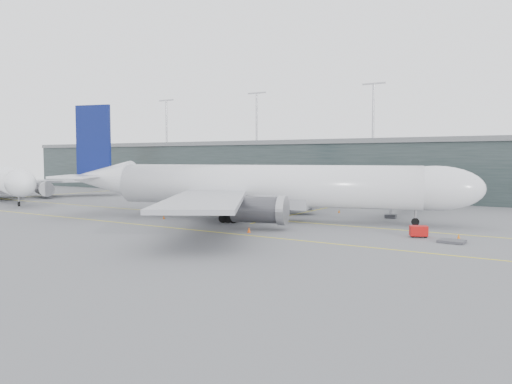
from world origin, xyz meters
The scene contains 18 objects.
ground centered at (0.00, 0.00, 0.00)m, with size 320.00×320.00×0.00m, color slate.
taxiline_a centered at (0.00, -4.00, 0.01)m, with size 160.00×0.25×0.02m, color yellow.
taxiline_b centered at (0.00, -20.00, 0.01)m, with size 160.00×0.25×0.02m, color yellow.
taxiline_lead_main centered at (5.00, 20.00, 0.01)m, with size 0.25×60.00×0.02m, color yellow.
taxiline_lead_adj centered at (-75.00, 20.00, 0.01)m, with size 0.25×60.00×0.02m, color yellow.
terminal centered at (0.00, 58.00, 7.62)m, with size 240.00×36.00×29.00m.
main_aircraft centered at (3.86, -4.79, 5.68)m, with size 71.22×65.58×20.24m.
jet_bridge centered at (21.40, 22.43, 4.39)m, with size 4.86×42.99×5.86m.
second_aircraft centered at (-72.59, -4.27, 4.97)m, with size 60.43×55.76×17.71m.
gse_cart centered at (31.10, -9.38, 0.85)m, with size 2.63×2.23×1.53m.
baggage_dolly centered at (35.66, -11.47, 0.18)m, with size 3.08×2.46×0.31m, color #3E3E43.
uld_a centered at (-5.63, 10.68, 0.98)m, with size 2.36×2.05×1.86m.
uld_b centered at (-1.06, 10.59, 1.00)m, with size 2.47×2.17×1.91m.
uld_c centered at (0.52, 9.62, 0.95)m, with size 2.48×2.29×1.81m.
cone_nose centered at (35.80, -7.64, 0.31)m, with size 0.39×0.39×0.62m, color orange.
cone_wing_stbd centered at (9.87, -17.88, 0.40)m, with size 0.50×0.50×0.80m, color #D0490B.
cone_wing_port centered at (10.81, 12.35, 0.33)m, with size 0.41×0.41×0.65m, color orange.
cone_tail centered at (-10.83, -12.72, 0.34)m, with size 0.42×0.42×0.67m, color #CB4F0B.
Camera 1 is at (47.57, -76.17, 10.58)m, focal length 35.00 mm.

